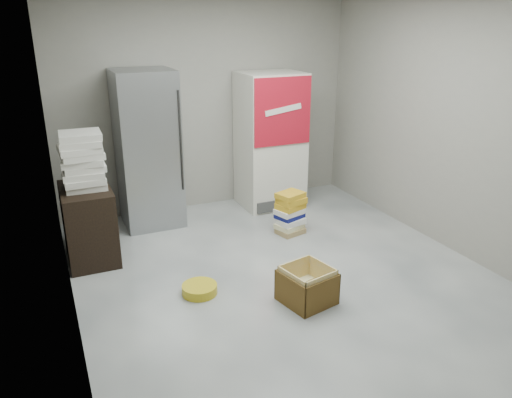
{
  "coord_description": "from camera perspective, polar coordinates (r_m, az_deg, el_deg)",
  "views": [
    {
      "loc": [
        -2.08,
        -3.79,
        2.48
      ],
      "look_at": [
        -0.09,
        0.7,
        0.67
      ],
      "focal_mm": 35.0,
      "sensor_mm": 36.0,
      "label": 1
    }
  ],
  "objects": [
    {
      "name": "steel_fridge",
      "position": [
        6.23,
        -12.27,
        5.54
      ],
      "size": [
        0.7,
        0.72,
        1.9
      ],
      "color": "#A3A6AB",
      "rests_on": "ground"
    },
    {
      "name": "phonebook_stack_side",
      "position": [
        4.91,
        5.45,
        -9.25
      ],
      "size": [
        0.36,
        0.32,
        0.14
      ],
      "rotation": [
        0.0,
        0.0,
        0.16
      ],
      "color": "beige",
      "rests_on": "ground"
    },
    {
      "name": "wood_shelf",
      "position": [
        5.6,
        -18.55,
        -2.67
      ],
      "size": [
        0.5,
        0.8,
        0.8
      ],
      "primitive_type": "cube",
      "color": "black",
      "rests_on": "ground"
    },
    {
      "name": "phonebook_stack_main",
      "position": [
        5.99,
        3.93,
        -1.61
      ],
      "size": [
        0.38,
        0.35,
        0.51
      ],
      "rotation": [
        0.0,
        0.0,
        0.29
      ],
      "color": "#A08554",
      "rests_on": "ground"
    },
    {
      "name": "cardboard_box",
      "position": [
        4.65,
        5.84,
        -10.06
      ],
      "size": [
        0.51,
        0.51,
        0.34
      ],
      "rotation": [
        0.0,
        0.0,
        0.22
      ],
      "color": "gold",
      "rests_on": "ground"
    },
    {
      "name": "room_shell",
      "position": [
        4.38,
        4.92,
        11.2
      ],
      "size": [
        4.04,
        5.04,
        2.82
      ],
      "color": "gray",
      "rests_on": "ground"
    },
    {
      "name": "supply_box_stack",
      "position": [
        5.39,
        -19.23,
        4.16
      ],
      "size": [
        0.44,
        0.44,
        0.58
      ],
      "color": "silver",
      "rests_on": "wood_shelf"
    },
    {
      "name": "coke_cooler",
      "position": [
        6.75,
        1.65,
        6.7
      ],
      "size": [
        0.8,
        0.73,
        1.8
      ],
      "color": "silver",
      "rests_on": "ground"
    },
    {
      "name": "bucket_lid",
      "position": [
        4.83,
        -6.46,
        -10.2
      ],
      "size": [
        0.43,
        0.43,
        0.09
      ],
      "primitive_type": "cylinder",
      "rotation": [
        0.0,
        0.0,
        -0.37
      ],
      "color": "gold",
      "rests_on": "ground"
    },
    {
      "name": "ground",
      "position": [
        4.99,
        4.3,
        -9.66
      ],
      "size": [
        5.0,
        5.0,
        0.0
      ],
      "primitive_type": "plane",
      "color": "beige",
      "rests_on": "ground"
    }
  ]
}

